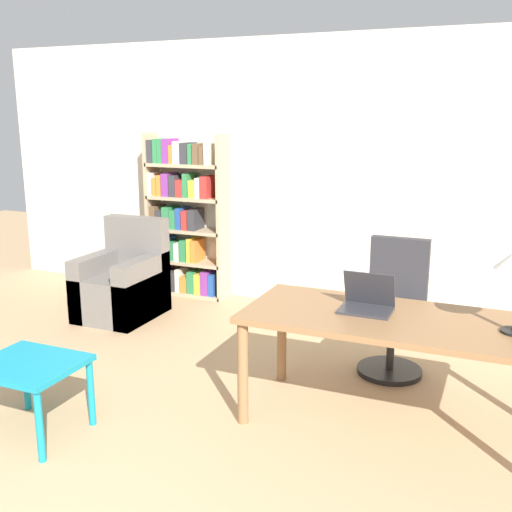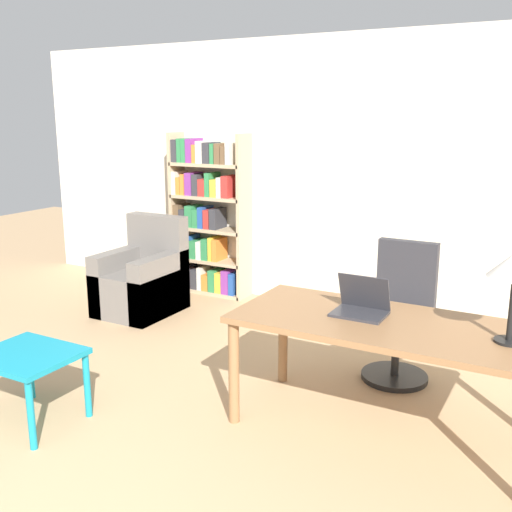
{
  "view_description": "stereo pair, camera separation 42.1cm",
  "coord_description": "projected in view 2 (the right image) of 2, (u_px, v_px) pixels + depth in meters",
  "views": [
    {
      "loc": [
        1.6,
        -1.24,
        1.96
      ],
      "look_at": [
        -0.01,
        2.53,
        0.98
      ],
      "focal_mm": 42.0,
      "sensor_mm": 36.0,
      "label": 1
    },
    {
      "loc": [
        1.97,
        -1.05,
        1.96
      ],
      "look_at": [
        -0.01,
        2.53,
        0.98
      ],
      "focal_mm": 42.0,
      "sensor_mm": 36.0,
      "label": 2
    }
  ],
  "objects": [
    {
      "name": "wall_back",
      "position": [
        356.0,
        177.0,
        5.82
      ],
      "size": [
        8.0,
        0.06,
        2.7
      ],
      "color": "beige",
      "rests_on": "ground_plane"
    },
    {
      "name": "desk",
      "position": [
        384.0,
        335.0,
        3.65
      ],
      "size": [
        1.85,
        0.83,
        0.73
      ],
      "color": "olive",
      "rests_on": "ground_plane"
    },
    {
      "name": "laptop",
      "position": [
        361.0,
        306.0,
        3.75
      ],
      "size": [
        0.32,
        0.25,
        0.25
      ],
      "color": "#2D2D33",
      "rests_on": "desk"
    },
    {
      "name": "office_chair",
      "position": [
        400.0,
        317.0,
        4.48
      ],
      "size": [
        0.5,
        0.5,
        1.03
      ],
      "color": "black",
      "rests_on": "ground_plane"
    },
    {
      "name": "side_table_blue",
      "position": [
        28.0,
        363.0,
        3.81
      ],
      "size": [
        0.61,
        0.53,
        0.48
      ],
      "color": "teal",
      "rests_on": "ground_plane"
    },
    {
      "name": "armchair",
      "position": [
        142.0,
        282.0,
        6.01
      ],
      "size": [
        0.67,
        0.78,
        0.95
      ],
      "color": "#66605B",
      "rests_on": "ground_plane"
    },
    {
      "name": "bookshelf",
      "position": [
        206.0,
        218.0,
        6.55
      ],
      "size": [
        0.9,
        0.28,
        1.75
      ],
      "color": "tan",
      "rests_on": "ground_plane"
    }
  ]
}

